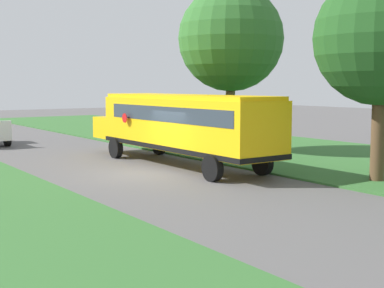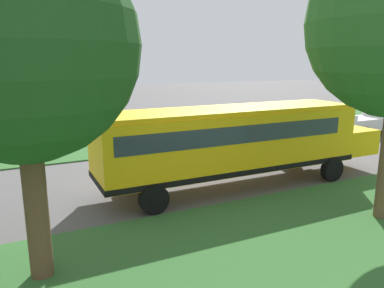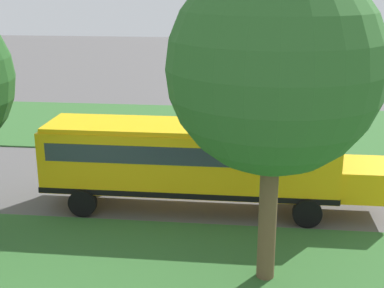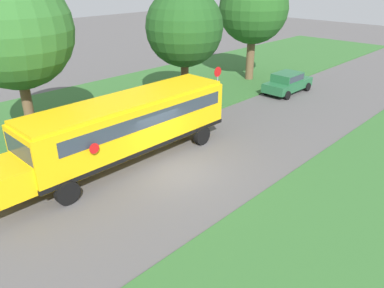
% 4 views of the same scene
% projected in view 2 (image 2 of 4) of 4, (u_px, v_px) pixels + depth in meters
% --- Properties ---
extents(ground_plane, '(120.00, 120.00, 0.00)m').
position_uv_depth(ground_plane, '(189.00, 173.00, 16.82)').
color(ground_plane, '#565454').
extents(grass_far_side, '(10.00, 80.00, 0.07)m').
position_uv_depth(grass_far_side, '(131.00, 136.00, 24.72)').
color(grass_far_side, '#33662D').
rests_on(grass_far_side, ground).
extents(school_bus, '(2.84, 12.42, 3.16)m').
position_uv_depth(school_bus, '(237.00, 139.00, 14.70)').
color(school_bus, yellow).
rests_on(school_bus, ground).
extents(pickup_truck, '(2.28, 5.40, 2.10)m').
position_uv_depth(pickup_truck, '(375.00, 118.00, 25.47)').
color(pickup_truck, silver).
rests_on(pickup_truck, ground).
extents(oak_tree_roadside_mid, '(4.89, 4.89, 7.71)m').
position_uv_depth(oak_tree_roadside_mid, '(28.00, 43.00, 7.56)').
color(oak_tree_roadside_mid, brown).
rests_on(oak_tree_roadside_mid, ground).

